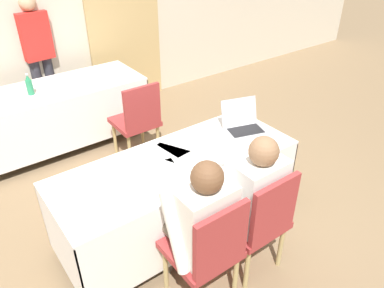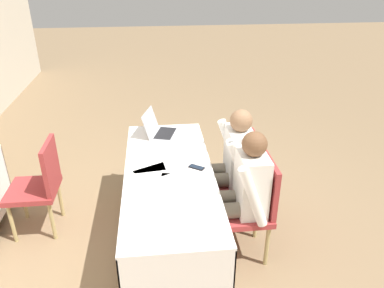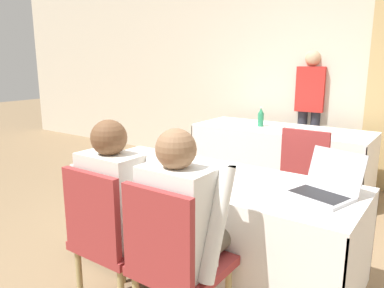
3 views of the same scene
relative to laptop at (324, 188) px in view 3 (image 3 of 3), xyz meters
The scene contains 16 objects.
ground_plane 1.07m from the laptop, behind, with size 24.00×24.00×0.00m, color #846B4C.
wall_back 2.80m from the laptop, 105.72° to the left, with size 12.00×0.06×2.70m.
conference_table_near 0.77m from the laptop, behind, with size 1.96×0.75×0.73m.
conference_table_far 2.20m from the laptop, 118.25° to the left, with size 1.96×0.75×0.73m.
laptop is the anchor object (origin of this frame).
cell_phone 0.76m from the laptop, 158.25° to the right, with size 0.13×0.14×0.01m.
paper_beside_laptop 0.65m from the laptop, 167.36° to the left, with size 0.25×0.32×0.00m.
paper_centre_table 0.90m from the laptop, behind, with size 0.27×0.33×0.00m.
paper_left_edge 0.74m from the laptop, behind, with size 0.32×0.36×0.00m.
water_bottle 2.28m from the laptop, 123.95° to the left, with size 0.07×0.07×0.23m.
chair_near_left 1.24m from the laptop, 143.38° to the right, with size 0.44×0.44×0.90m.
chair_near_right 0.93m from the laptop, 125.26° to the right, with size 0.44×0.44×0.90m.
chair_far_spare 1.24m from the laptop, 111.62° to the left, with size 0.44×0.44×0.90m.
person_checkered_shirt 1.16m from the laptop, 147.50° to the right, with size 0.50×0.52×1.16m.
person_white_shirt 0.81m from the laptop, 129.52° to the right, with size 0.50×0.52×1.16m.
person_red_shirt 2.77m from the laptop, 109.86° to the left, with size 0.36×0.23×1.59m.
Camera 3 is at (1.29, -2.02, 1.48)m, focal length 35.00 mm.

